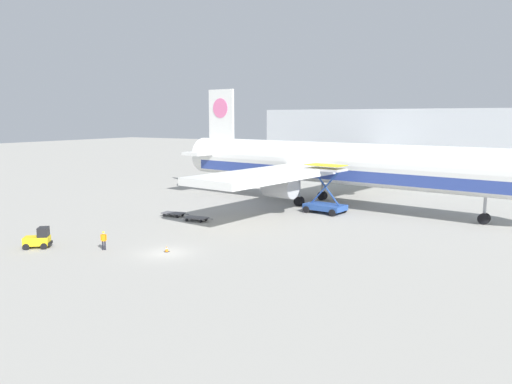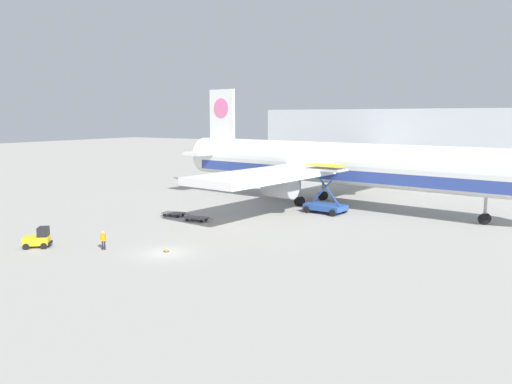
% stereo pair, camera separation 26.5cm
% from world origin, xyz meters
% --- Properties ---
extents(ground_plane, '(400.00, 400.00, 0.00)m').
position_xyz_m(ground_plane, '(0.00, 0.00, 0.00)').
color(ground_plane, '#9E9B93').
extents(terminal_building, '(90.00, 18.20, 14.00)m').
position_xyz_m(terminal_building, '(23.36, 66.47, 6.99)').
color(terminal_building, '#B2B7BC').
rests_on(terminal_building, ground_plane).
extents(airplane_main, '(57.89, 48.64, 17.00)m').
position_xyz_m(airplane_main, '(3.45, 31.70, 5.84)').
color(airplane_main, white).
rests_on(airplane_main, ground_plane).
extents(scissor_lift_loader, '(5.56, 3.99, 6.35)m').
position_xyz_m(scissor_lift_loader, '(4.96, 25.87, 2.35)').
color(scissor_lift_loader, '#284C99').
rests_on(scissor_lift_loader, ground_plane).
extents(baggage_tug_mid, '(2.79, 2.67, 2.00)m').
position_xyz_m(baggage_tug_mid, '(-11.89, -4.69, 0.88)').
color(baggage_tug_mid, yellow).
rests_on(baggage_tug_mid, ground_plane).
extents(baggage_dolly_lead, '(3.77, 1.84, 0.48)m').
position_xyz_m(baggage_dolly_lead, '(-10.75, 13.93, 0.39)').
color(baggage_dolly_lead, '#56565B').
rests_on(baggage_dolly_lead, ground_plane).
extents(baggage_dolly_second, '(3.77, 1.84, 0.48)m').
position_xyz_m(baggage_dolly_second, '(-6.41, 13.04, 0.39)').
color(baggage_dolly_second, '#56565B').
rests_on(baggage_dolly_second, ground_plane).
extents(ground_crew_far, '(0.47, 0.39, 1.81)m').
position_xyz_m(ground_crew_far, '(-5.84, -2.10, 1.08)').
color(ground_crew_far, black).
rests_on(ground_crew_far, ground_plane).
extents(traffic_cone_near, '(0.40, 0.40, 0.56)m').
position_xyz_m(traffic_cone_near, '(-0.29, 0.41, 0.27)').
color(traffic_cone_near, black).
rests_on(traffic_cone_near, ground_plane).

